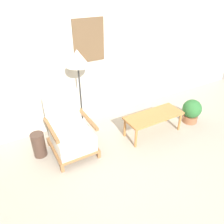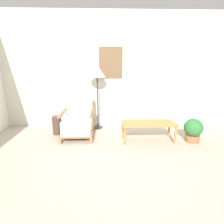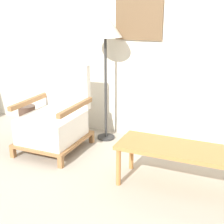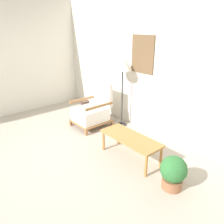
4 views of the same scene
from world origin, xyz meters
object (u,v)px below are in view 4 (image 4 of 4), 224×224
(coffee_table, at_px, (131,140))
(floor_lamp, at_px, (123,66))
(vase, at_px, (85,109))
(potted_plant, at_px, (173,172))
(armchair, at_px, (93,111))

(coffee_table, bearing_deg, floor_lamp, 143.32)
(vase, relative_size, potted_plant, 0.87)
(coffee_table, relative_size, vase, 2.58)
(floor_lamp, xyz_separation_m, potted_plant, (1.93, -0.86, -1.05))
(floor_lamp, bearing_deg, coffee_table, -36.68)
(floor_lamp, bearing_deg, vase, -158.34)
(coffee_table, distance_m, potted_plant, 0.89)
(vase, distance_m, potted_plant, 2.87)
(potted_plant, bearing_deg, floor_lamp, 156.09)
(coffee_table, distance_m, vase, 1.99)
(armchair, height_order, vase, armchair)
(armchair, xyz_separation_m, potted_plant, (2.33, -0.36, -0.08))
(armchair, xyz_separation_m, coffee_table, (1.45, -0.29, 0.01))
(armchair, bearing_deg, floor_lamp, 50.49)
(coffee_table, xyz_separation_m, vase, (-1.94, 0.42, -0.14))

